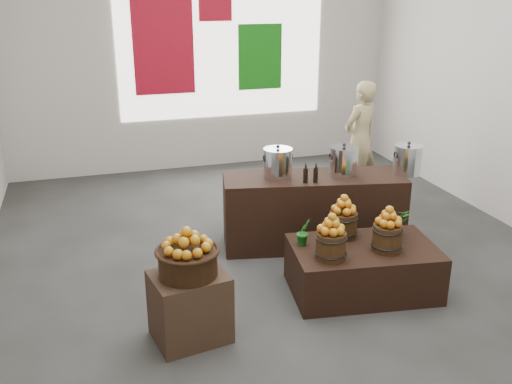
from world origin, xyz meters
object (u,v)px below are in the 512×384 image
object	(u,v)px
crate	(190,307)
stock_pot_left	(278,164)
shopper	(360,139)
stock_pot_center	(343,162)
counter	(313,211)
wicker_basket	(188,263)
display_table	(363,269)
stock_pot_right	(407,160)

from	to	relation	value
crate	stock_pot_left	xyz separation A→B (m)	(1.26, 1.48, 0.66)
crate	stock_pot_left	bearing A→B (deg)	49.59
crate	shopper	bearing A→B (deg)	43.67
crate	stock_pot_center	xyz separation A→B (m)	(1.96, 1.34, 0.66)
counter	shopper	bearing A→B (deg)	59.21
wicker_basket	stock_pot_left	world-z (taller)	stock_pot_left
display_table	counter	xyz separation A→B (m)	(-0.05, 1.11, 0.17)
display_table	stock_pot_left	world-z (taller)	stock_pot_left
stock_pot_center	counter	bearing A→B (deg)	168.52
display_table	stock_pot_center	bearing A→B (deg)	84.20
crate	wicker_basket	bearing A→B (deg)	0.00
crate	stock_pot_right	bearing A→B (deg)	24.19
wicker_basket	display_table	bearing A→B (deg)	9.63
counter	stock_pot_left	size ratio (longest dim) A/B	6.47
wicker_basket	stock_pot_left	bearing A→B (deg)	49.59
stock_pot_right	shopper	world-z (taller)	shopper
counter	stock_pot_right	size ratio (longest dim) A/B	6.47
stock_pot_left	stock_pot_right	bearing A→B (deg)	-11.48
crate	shopper	world-z (taller)	shopper
display_table	shopper	size ratio (longest dim) A/B	0.85
crate	display_table	xyz separation A→B (m)	(1.71, 0.29, -0.06)
crate	counter	xyz separation A→B (m)	(1.66, 1.40, 0.11)
counter	shopper	world-z (taller)	shopper
crate	wicker_basket	world-z (taller)	wicker_basket
stock_pot_center	shopper	world-z (taller)	shopper
stock_pot_center	stock_pot_right	xyz separation A→B (m)	(0.70, -0.14, 0.00)
stock_pot_left	stock_pot_center	xyz separation A→B (m)	(0.70, -0.14, 0.00)
counter	stock_pot_right	world-z (taller)	stock_pot_right
display_table	counter	world-z (taller)	counter
wicker_basket	display_table	xyz separation A→B (m)	(1.71, 0.29, -0.46)
crate	stock_pot_right	xyz separation A→B (m)	(2.66, 1.20, 0.66)
stock_pot_left	shopper	world-z (taller)	shopper
counter	stock_pot_left	distance (m)	0.69
wicker_basket	stock_pot_center	distance (m)	2.39
stock_pot_left	shopper	size ratio (longest dim) A/B	0.19
stock_pot_right	stock_pot_left	bearing A→B (deg)	168.52
crate	wicker_basket	distance (m)	0.40
stock_pot_right	display_table	bearing A→B (deg)	-136.47
crate	stock_pot_left	size ratio (longest dim) A/B	1.92
stock_pot_right	wicker_basket	bearing A→B (deg)	-155.81
stock_pot_left	shopper	distance (m)	2.08
display_table	shopper	xyz separation A→B (m)	(1.18, 2.47, 0.56)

